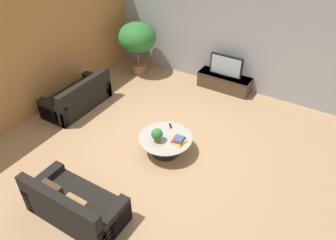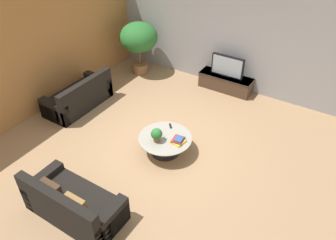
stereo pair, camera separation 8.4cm
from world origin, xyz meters
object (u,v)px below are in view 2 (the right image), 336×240
media_console (226,82)px  potted_plant_tabletop (157,134)px  coffee_table (165,142)px  couch_near_entry (73,204)px  television (227,66)px  potted_palm_tall (139,39)px  couch_by_wall (79,97)px

media_console → potted_plant_tabletop: 3.31m
coffee_table → media_console: bearing=89.7°
media_console → couch_near_entry: 5.38m
television → couch_near_entry: (-0.47, -5.36, -0.44)m
media_console → potted_palm_tall: bearing=-170.5°
television → potted_plant_tabletop: size_ratio=3.01×
couch_near_entry → potted_palm_tall: 5.43m
television → coffee_table: 3.14m
media_console → potted_palm_tall: (-2.63, -0.44, 0.84)m
potted_plant_tabletop → couch_near_entry: bearing=-99.8°
coffee_table → couch_near_entry: size_ratio=0.66×
coffee_table → couch_by_wall: (-2.83, 0.31, 0.00)m
television → couch_by_wall: 4.01m
media_console → coffee_table: 3.11m
potted_palm_tall → potted_plant_tabletop: bearing=-48.6°
couch_near_entry → media_console: bearing=-95.0°
television → potted_plant_tabletop: bearing=-91.9°
potted_palm_tall → potted_plant_tabletop: potted_palm_tall is taller
couch_by_wall → potted_palm_tall: size_ratio=1.14×
potted_palm_tall → potted_plant_tabletop: (2.52, -2.85, -0.50)m
potted_palm_tall → coffee_table: bearing=-45.7°
potted_plant_tabletop → media_console: bearing=88.1°
media_console → potted_plant_tabletop: (-0.11, -3.29, 0.34)m
couch_near_entry → potted_plant_tabletop: size_ratio=5.73×
television → potted_palm_tall: (-2.63, -0.44, 0.34)m
couch_near_entry → television: bearing=-95.0°
media_console → potted_plant_tabletop: size_ratio=4.94×
media_console → coffee_table: bearing=-90.3°
television → couch_by_wall: bearing=-135.5°
couch_by_wall → potted_plant_tabletop: couch_by_wall is taller
couch_near_entry → potted_plant_tabletop: couch_near_entry is taller
media_console → coffee_table: size_ratio=1.31×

